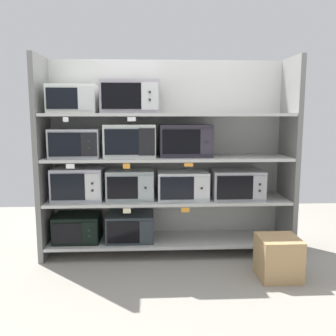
{
  "coord_description": "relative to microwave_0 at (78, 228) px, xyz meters",
  "views": [
    {
      "loc": [
        -0.18,
        -3.69,
        1.46
      ],
      "look_at": [
        0.0,
        0.0,
        0.91
      ],
      "focal_mm": 38.8,
      "sensor_mm": 36.0,
      "label": 1
    }
  ],
  "objects": [
    {
      "name": "price_tag_0",
      "position": [
        0.53,
        -0.25,
        0.24
      ],
      "size": [
        0.08,
        0.0,
        0.05
      ],
      "primitive_type": "cube",
      "color": "beige"
    },
    {
      "name": "microwave_5",
      "position": [
        1.66,
        -0.0,
        0.45
      ],
      "size": [
        0.53,
        0.41,
        0.3
      ],
      "color": "#A1A0A6",
      "rests_on": "shelf_1"
    },
    {
      "name": "price_tag_1",
      "position": [
        1.1,
        -0.25,
        0.24
      ],
      "size": [
        0.08,
        0.0,
        0.05
      ],
      "primitive_type": "cube",
      "color": "orange"
    },
    {
      "name": "ground",
      "position": [
        0.94,
        -1.0,
        -0.3
      ],
      "size": [
        6.47,
        6.0,
        0.02
      ],
      "primitive_type": "cube",
      "color": "gray"
    },
    {
      "name": "upright_left",
      "position": [
        -0.32,
        0.0,
        0.73
      ],
      "size": [
        0.05,
        0.51,
        2.03
      ],
      "primitive_type": "cube",
      "color": "slate",
      "rests_on": "ground"
    },
    {
      "name": "shelf_2",
      "position": [
        0.94,
        0.0,
        0.73
      ],
      "size": [
        2.47,
        0.51,
        0.03
      ],
      "primitive_type": "cube",
      "color": "beige"
    },
    {
      "name": "back_panel",
      "position": [
        0.94,
        0.28,
        0.73
      ],
      "size": [
        2.67,
        0.04,
        2.03
      ],
      "primitive_type": "cube",
      "color": "#B2B2AD",
      "rests_on": "ground"
    },
    {
      "name": "shelf_3",
      "position": [
        0.94,
        0.0,
        1.17
      ],
      "size": [
        2.47,
        0.51,
        0.03
      ],
      "primitive_type": "cube",
      "color": "beige"
    },
    {
      "name": "microwave_2",
      "position": [
        0.02,
        -0.0,
        0.47
      ],
      "size": [
        0.51,
        0.36,
        0.33
      ],
      "color": "#B5B5C3",
      "rests_on": "shelf_1"
    },
    {
      "name": "microwave_3",
      "position": [
        0.56,
        0.0,
        0.45
      ],
      "size": [
        0.48,
        0.37,
        0.31
      ],
      "color": "#99A3A3",
      "rests_on": "shelf_1"
    },
    {
      "name": "shelf_1",
      "position": [
        0.94,
        0.0,
        0.29
      ],
      "size": [
        2.47,
        0.51,
        0.03
      ],
      "primitive_type": "cube",
      "color": "beige"
    },
    {
      "name": "price_tag_5",
      "position": [
        -0.02,
        -0.25,
        1.12
      ],
      "size": [
        0.05,
        0.0,
        0.04
      ],
      "primitive_type": "cube",
      "color": "white"
    },
    {
      "name": "microwave_4",
      "position": [
        1.1,
        -0.0,
        0.44
      ],
      "size": [
        0.52,
        0.36,
        0.28
      ],
      "color": "silver",
      "rests_on": "shelf_1"
    },
    {
      "name": "price_tag_3",
      "position": [
        0.53,
        -0.25,
        0.68
      ],
      "size": [
        0.07,
        0.0,
        0.05
      ],
      "primitive_type": "cube",
      "color": "orange"
    },
    {
      "name": "microwave_6",
      "position": [
        0.01,
        -0.0,
        0.88
      ],
      "size": [
        0.49,
        0.38,
        0.29
      ],
      "color": "#B6BABF",
      "rests_on": "shelf_2"
    },
    {
      "name": "microwave_10",
      "position": [
        0.57,
        -0.0,
        1.34
      ],
      "size": [
        0.57,
        0.42,
        0.32
      ],
      "color": "#A59DA6",
      "rests_on": "shelf_3"
    },
    {
      "name": "price_tag_2",
      "position": [
        0.0,
        -0.25,
        0.68
      ],
      "size": [
        0.08,
        0.0,
        0.04
      ],
      "primitive_type": "cube",
      "color": "white"
    },
    {
      "name": "microwave_0",
      "position": [
        0.0,
        0.0,
        0.0
      ],
      "size": [
        0.46,
        0.38,
        0.28
      ],
      "color": "black",
      "rests_on": "shelf_0"
    },
    {
      "name": "microwave_8",
      "position": [
        1.12,
        0.0,
        0.9
      ],
      "size": [
        0.53,
        0.35,
        0.33
      ],
      "color": "#2F2B35",
      "rests_on": "shelf_2"
    },
    {
      "name": "upright_right",
      "position": [
        2.21,
        0.0,
        0.73
      ],
      "size": [
        0.05,
        0.51,
        2.03
      ],
      "primitive_type": "cube",
      "color": "slate",
      "rests_on": "ground"
    },
    {
      "name": "shelf_0",
      "position": [
        0.94,
        0.0,
        -0.15
      ],
      "size": [
        2.47,
        0.51,
        0.03
      ],
      "primitive_type": "cube",
      "color": "beige",
      "rests_on": "ground"
    },
    {
      "name": "microwave_9",
      "position": [
        0.0,
        0.0,
        1.32
      ],
      "size": [
        0.47,
        0.36,
        0.28
      ],
      "color": "silver",
      "rests_on": "shelf_3"
    },
    {
      "name": "shipping_carton",
      "position": [
        1.9,
        -0.65,
        -0.1
      ],
      "size": [
        0.35,
        0.35,
        0.37
      ],
      "primitive_type": "cube",
      "color": "tan",
      "rests_on": "ground"
    },
    {
      "name": "microwave_7",
      "position": [
        0.56,
        -0.0,
        0.91
      ],
      "size": [
        0.52,
        0.37,
        0.33
      ],
      "color": "silver",
      "rests_on": "shelf_2"
    },
    {
      "name": "price_tag_4",
      "position": [
        1.13,
        -0.25,
        0.69
      ],
      "size": [
        0.09,
        0.0,
        0.03
      ],
      "primitive_type": "cube",
      "color": "orange"
    },
    {
      "name": "microwave_1",
      "position": [
        0.55,
        -0.0,
        0.0
      ],
      "size": [
        0.48,
        0.39,
        0.28
      ],
      "color": "#2A3237",
      "rests_on": "shelf_0"
    },
    {
      "name": "price_tag_6",
      "position": [
        0.59,
        -0.25,
        1.13
      ],
      "size": [
        0.08,
        0.0,
        0.04
      ],
      "primitive_type": "cube",
      "color": "white"
    }
  ]
}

